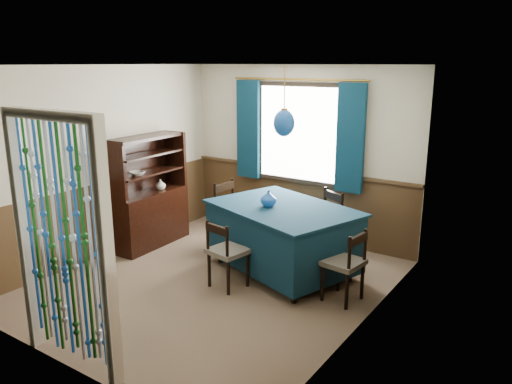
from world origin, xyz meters
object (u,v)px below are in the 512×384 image
Objects in this scene: bowl_shelf at (137,173)px; pendant_lamp at (284,123)px; vase_sideboard at (161,184)px; chair_near at (226,252)px; chair_far at (323,223)px; dining_table at (283,235)px; sideboard at (149,207)px; chair_left at (233,213)px; chair_right at (346,263)px; vase_table at (268,199)px.

pendant_lamp is at bearing 12.90° from bowl_shelf.
vase_sideboard is (0.00, 0.42, -0.23)m from bowl_shelf.
chair_near is 1.52m from chair_far.
dining_table is 2.07m from sideboard.
sideboard is at bearing 50.07° from chair_far.
vase_sideboard is at bearing -67.61° from chair_left.
pendant_lamp reaches higher than chair_left.
chair_left is 2.06m from chair_right.
vase_table is at bearing 1.45° from sideboard.
chair_right is (0.76, -0.98, -0.05)m from chair_far.
dining_table is at bearing 90.00° from pendant_lamp.
chair_right is (1.96, -0.63, -0.06)m from chair_left.
chair_far is at bearing 18.16° from vase_sideboard.
pendant_lamp is (-0.97, 0.29, 1.41)m from chair_right.
chair_near is at bearing -19.11° from sideboard.
vase_table is at bearing 65.26° from chair_left.
chair_right is at bearing 74.09° from chair_left.
bowl_shelf reaches higher than chair_right.
dining_table is 0.72m from chair_far.
dining_table is at bearing 1.05° from vase_sideboard.
vase_sideboard reaches higher than chair_far.
bowl_shelf is (-1.00, -0.79, 0.59)m from chair_left.
chair_far is at bearing 108.09° from chair_left.
chair_far is 0.59× the size of sideboard.
pendant_lamp is (0.30, 0.74, 1.42)m from chair_near.
chair_far is at bearing 19.29° from sideboard.
chair_left is at bearing 79.41° from chair_right.
sideboard reaches higher than bowl_shelf.
sideboard is 6.90× the size of bowl_shelf.
pendant_lamp reaches higher than chair_far.
vase_table is 1.89m from bowl_shelf.
chair_left is 1.20m from sideboard.
sideboard reaches higher than vase_table.
chair_right is 4.41× the size of vase_table.
vase_sideboard is (-1.70, 0.71, 0.43)m from chair_near.
chair_far reaches higher than chair_right.
sideboard reaches higher than dining_table.
chair_left reaches higher than dining_table.
chair_near is 0.86× the size of chair_left.
dining_table is 2.16× the size of chair_left.
dining_table is 2.51× the size of chair_near.
sideboard is (-1.06, -0.56, 0.05)m from chair_left.
chair_right is 4.99× the size of vase_sideboard.
bowl_shelf is at bearing -49.63° from chair_left.
vase_sideboard is at bearing -160.62° from dining_table.
vase_table is at bearing 11.35° from bowl_shelf.
chair_left is at bearing 132.48° from chair_near.
chair_left is at bearing 25.16° from sideboard.
bowl_shelf is (-2.00, -0.46, 0.61)m from dining_table.
vase_sideboard is (-1.00, -0.37, 0.36)m from chair_left.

